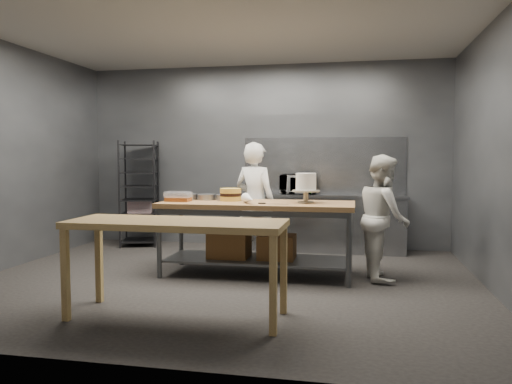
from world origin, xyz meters
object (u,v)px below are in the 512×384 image
at_px(chef_right, 383,217).
at_px(microwave, 298,184).
at_px(speed_rack, 140,194).
at_px(frosted_cake_stand, 306,184).
at_px(work_table, 254,230).
at_px(chef_behind, 255,203).
at_px(near_counter, 177,230).
at_px(layer_cake, 231,195).

relative_size(chef_right, microwave, 2.79).
bearing_deg(chef_right, speed_rack, 58.31).
bearing_deg(speed_rack, frosted_cake_stand, -30.26).
distance_m(work_table, chef_behind, 0.75).
bearing_deg(near_counter, frosted_cake_stand, 60.24).
bearing_deg(work_table, near_counter, -101.55).
distance_m(microwave, frosted_cake_stand, 1.84).
bearing_deg(chef_behind, layer_cake, 91.04).
xyz_separation_m(near_counter, frosted_cake_stand, (1.01, 1.77, 0.34)).
distance_m(work_table, microwave, 1.91).
relative_size(speed_rack, chef_behind, 1.04).
bearing_deg(microwave, chef_behind, -112.51).
bearing_deg(chef_behind, microwave, -92.11).
bearing_deg(chef_behind, speed_rack, -5.07).
height_order(speed_rack, frosted_cake_stand, speed_rack).
distance_m(near_counter, chef_right, 2.70).
bearing_deg(speed_rack, near_counter, -60.74).
bearing_deg(frosted_cake_stand, layer_cake, 173.50).
distance_m(chef_behind, layer_cake, 0.63).
relative_size(chef_behind, microwave, 3.11).
height_order(chef_behind, layer_cake, chef_behind).
bearing_deg(chef_behind, work_table, 120.64).
xyz_separation_m(microwave, frosted_cake_stand, (0.31, -1.81, 0.10)).
xyz_separation_m(speed_rack, frosted_cake_stand, (2.97, -1.73, 0.29)).
bearing_deg(near_counter, chef_right, 43.98).
bearing_deg(chef_right, work_table, 84.92).
bearing_deg(layer_cake, speed_rack, 140.87).
distance_m(chef_right, frosted_cake_stand, 1.02).
xyz_separation_m(near_counter, layer_cake, (0.03, 1.88, 0.19)).
relative_size(microwave, frosted_cake_stand, 1.48).
relative_size(speed_rack, chef_right, 1.16).
relative_size(speed_rack, layer_cake, 6.47).
distance_m(chef_right, layer_cake, 1.92).
bearing_deg(frosted_cake_stand, work_table, -179.69).
bearing_deg(chef_right, frosted_cake_stand, 87.45).
height_order(chef_behind, microwave, chef_behind).
relative_size(near_counter, layer_cake, 7.40).
distance_m(near_counter, frosted_cake_stand, 2.06).
relative_size(chef_right, frosted_cake_stand, 4.14).
relative_size(chef_right, layer_cake, 5.59).
height_order(speed_rack, microwave, speed_rack).
bearing_deg(speed_rack, work_table, -36.81).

